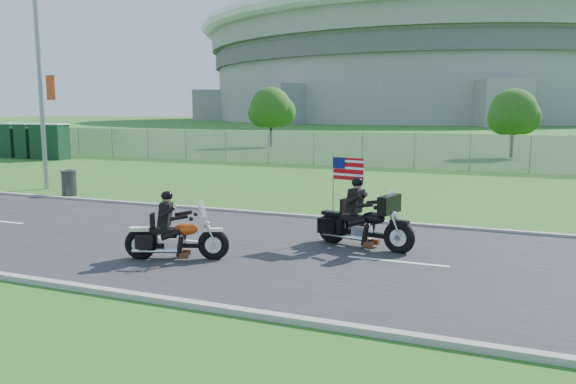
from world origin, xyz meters
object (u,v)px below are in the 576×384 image
at_px(streetlight, 43,52).
at_px(motorcycle_lead, 175,238).
at_px(porta_toilet_a, 58,142).
at_px(trash_can, 69,183).
at_px(porta_toilet_d, 11,141).
at_px(porta_toilet_c, 26,141).
at_px(motorcycle_follow, 364,225).
at_px(porta_toilet_b, 42,142).

xyz_separation_m(streetlight, motorcycle_lead, (11.36, -7.82, -5.14)).
bearing_deg(porta_toilet_a, trash_can, -44.59).
height_order(porta_toilet_a, trash_can, porta_toilet_a).
height_order(porta_toilet_d, motorcycle_lead, porta_toilet_d).
bearing_deg(motorcycle_lead, porta_toilet_c, 121.44).
distance_m(porta_toilet_d, motorcycle_follow, 33.29).
distance_m(streetlight, porta_toilet_a, 15.39).
xyz_separation_m(porta_toilet_a, porta_toilet_c, (-2.80, 0.00, 0.00)).
height_order(streetlight, trash_can, streetlight).
height_order(porta_toilet_a, porta_toilet_c, same).
relative_size(porta_toilet_b, motorcycle_lead, 1.03).
xyz_separation_m(porta_toilet_a, porta_toilet_b, (-1.40, 0.00, 0.00)).
bearing_deg(porta_toilet_c, porta_toilet_b, 0.00).
relative_size(porta_toilet_b, porta_toilet_c, 1.00).
height_order(streetlight, porta_toilet_b, streetlight).
relative_size(streetlight, porta_toilet_b, 4.35).
height_order(porta_toilet_b, porta_toilet_c, same).
bearing_deg(motorcycle_follow, porta_toilet_a, 160.11).
xyz_separation_m(motorcycle_lead, motorcycle_follow, (3.61, 2.61, 0.09)).
xyz_separation_m(streetlight, porta_toilet_d, (-14.22, 10.78, -4.49)).
xyz_separation_m(porta_toilet_d, trash_can, (16.45, -12.08, -0.67)).
relative_size(porta_toilet_a, trash_can, 2.41).
bearing_deg(porta_toilet_c, streetlight, -40.06).
bearing_deg(porta_toilet_c, motorcycle_follow, -29.92).
distance_m(porta_toilet_a, porta_toilet_c, 2.80).
relative_size(streetlight, porta_toilet_a, 4.35).
xyz_separation_m(streetlight, motorcycle_follow, (14.97, -5.22, -5.05)).
distance_m(porta_toilet_b, porta_toilet_c, 1.40).
xyz_separation_m(porta_toilet_b, porta_toilet_c, (-1.40, 0.00, 0.00)).
height_order(porta_toilet_c, porta_toilet_d, same).
bearing_deg(streetlight, porta_toilet_d, 142.83).
xyz_separation_m(streetlight, trash_can, (2.23, -1.30, -5.16)).
bearing_deg(trash_can, porta_toilet_a, 135.41).
relative_size(porta_toilet_a, porta_toilet_d, 1.00).
relative_size(porta_toilet_d, motorcycle_lead, 1.03).
xyz_separation_m(porta_toilet_c, trash_can, (15.05, -12.08, -0.67)).
distance_m(porta_toilet_b, motorcycle_follow, 30.87).
xyz_separation_m(porta_toilet_a, porta_toilet_d, (-4.20, 0.00, 0.00)).
distance_m(streetlight, motorcycle_lead, 14.72).
height_order(streetlight, motorcycle_lead, streetlight).
bearing_deg(motorcycle_lead, streetlight, 124.46).
distance_m(porta_toilet_a, trash_can, 17.21).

